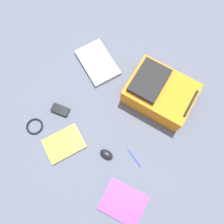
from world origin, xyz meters
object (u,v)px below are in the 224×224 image
cable_coil (35,126)px  pen_black (134,158)px  book_blue (123,203)px  power_brick (60,110)px  book_comic (64,144)px  computer_mouse (106,154)px  backpack (159,93)px  laptop (97,63)px

cable_coil → pen_black: 0.73m
book_blue → power_brick: (-0.20, -0.73, 0.00)m
book_comic → computer_mouse: bearing=114.9°
book_blue → computer_mouse: computer_mouse is taller
book_comic → power_brick: bearing=-131.7°
backpack → power_brick: bearing=-42.7°
backpack → book_blue: size_ratio=1.57×
book_blue → pen_black: book_blue is taller
backpack → pen_black: size_ratio=3.32×
book_comic → backpack: bearing=156.6°
backpack → pen_black: bearing=16.8°
power_brick → pen_black: power_brick is taller
laptop → backpack: bearing=96.7°
laptop → cable_coil: size_ratio=3.39×
backpack → cable_coil: bearing=-36.9°
computer_mouse → power_brick: bearing=-102.3°
laptop → power_brick: (0.46, 0.04, -0.00)m
computer_mouse → backpack: bearing=169.9°
book_comic → power_brick: (-0.16, -0.18, 0.00)m
book_comic → computer_mouse: (-0.13, 0.27, 0.01)m
cable_coil → power_brick: bearing=162.9°
book_blue → power_brick: bearing=-105.5°
laptop → book_comic: size_ratio=1.30×
cable_coil → pen_black: cable_coil is taller
backpack → pen_black: 0.48m
backpack → cable_coil: (0.72, -0.54, -0.09)m
pen_black → power_brick: bearing=-84.0°
computer_mouse → cable_coil: bearing=-80.0°
backpack → laptop: 0.53m
laptop → power_brick: 0.46m
laptop → computer_mouse: size_ratio=4.29×
laptop → pen_black: size_ratio=2.72×
book_blue → pen_black: bearing=-156.5°
computer_mouse → book_blue: bearing=51.0°
laptop → cable_coil: (0.66, -0.03, -0.01)m
power_brick → pen_black: bearing=96.0°
backpack → cable_coil: size_ratio=4.14×
backpack → book_blue: (0.72, 0.25, -0.08)m
book_comic → cable_coil: (0.04, -0.25, -0.00)m
backpack → book_comic: bearing=-23.4°
book_comic → book_blue: bearing=85.8°
backpack → laptop: (0.06, -0.52, -0.08)m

